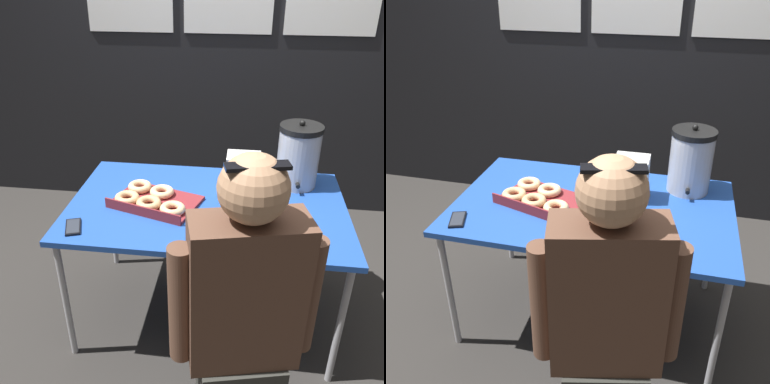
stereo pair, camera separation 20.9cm
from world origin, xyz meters
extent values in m
plane|color=#2D2B28|center=(0.00, 0.00, 0.00)|extent=(12.00, 12.00, 0.00)
cube|color=black|center=(0.00, 1.34, 1.23)|extent=(6.00, 0.10, 2.46)
cube|color=#1E479E|center=(0.00, 0.00, 0.70)|extent=(1.36, 0.84, 0.03)
cylinder|color=#ADADB2|center=(-0.63, -0.37, 0.34)|extent=(0.03, 0.03, 0.68)
cylinder|color=#ADADB2|center=(0.63, -0.37, 0.34)|extent=(0.03, 0.03, 0.68)
cylinder|color=#ADADB2|center=(-0.63, 0.37, 0.34)|extent=(0.03, 0.03, 0.68)
cylinder|color=#ADADB2|center=(0.63, 0.37, 0.34)|extent=(0.03, 0.03, 0.68)
cube|color=maroon|center=(-0.25, -0.03, 0.72)|extent=(0.47, 0.39, 0.02)
cube|color=maroon|center=(-0.29, -0.16, 0.75)|extent=(0.39, 0.13, 0.04)
torus|color=tan|center=(-0.39, -0.05, 0.75)|extent=(0.13, 0.13, 0.04)
torus|color=tan|center=(-0.27, -0.09, 0.75)|extent=(0.17, 0.17, 0.04)
torus|color=#E7B986|center=(-0.15, -0.13, 0.75)|extent=(0.14, 0.14, 0.04)
torus|color=#E5B784|center=(-0.36, 0.07, 0.75)|extent=(0.17, 0.17, 0.04)
torus|color=#EDBF8C|center=(-0.23, 0.03, 0.75)|extent=(0.17, 0.17, 0.04)
cylinder|color=#B7B7BC|center=(0.45, 0.27, 0.86)|extent=(0.21, 0.21, 0.30)
cylinder|color=black|center=(0.45, 0.27, 1.03)|extent=(0.22, 0.22, 0.03)
sphere|color=black|center=(0.45, 0.27, 1.05)|extent=(0.03, 0.03, 0.03)
cylinder|color=black|center=(0.45, 0.16, 0.77)|extent=(0.02, 0.05, 0.02)
cube|color=black|center=(-0.57, -0.30, 0.72)|extent=(0.11, 0.15, 0.01)
cube|color=#2D333D|center=(-0.57, -0.30, 0.72)|extent=(0.09, 0.13, 0.00)
cube|color=silver|center=(0.17, 0.12, 0.82)|extent=(0.17, 0.14, 0.22)
cube|color=black|center=(0.17, 0.05, 0.82)|extent=(0.14, 0.01, 0.16)
cube|color=brown|center=(0.20, -0.69, 0.76)|extent=(0.42, 0.26, 0.60)
sphere|color=tan|center=(0.20, -0.69, 1.17)|extent=(0.22, 0.22, 0.22)
cube|color=black|center=(0.21, -0.71, 1.26)|extent=(0.20, 0.09, 0.01)
cylinder|color=brown|center=(0.42, -0.63, 0.73)|extent=(0.09, 0.09, 0.48)
cylinder|color=brown|center=(-0.02, -0.74, 0.73)|extent=(0.09, 0.09, 0.48)
camera|label=1|loc=(0.17, -1.82, 1.77)|focal=40.00mm
camera|label=2|loc=(0.37, -1.78, 1.77)|focal=40.00mm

